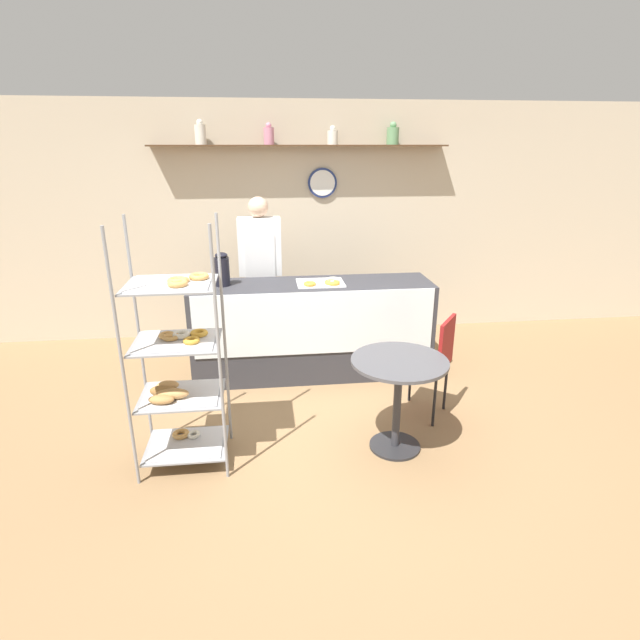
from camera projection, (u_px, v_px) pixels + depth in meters
name	position (u px, v px, depth m)	size (l,w,h in m)	color
ground_plane	(325.00, 425.00, 4.19)	(14.00, 14.00, 0.00)	olive
back_wall	(301.00, 221.00, 5.89)	(10.00, 0.30, 2.70)	beige
display_counter	(312.00, 329.00, 5.00)	(2.35, 0.62, 0.95)	#333338
pastry_rack	(178.00, 365.00, 3.48)	(0.63, 0.52, 1.78)	gray
person_worker	(261.00, 271.00, 5.33)	(0.45, 0.23, 1.72)	#282833
cafe_table	(398.00, 382.00, 3.70)	(0.72, 0.72, 0.74)	#262628
cafe_chair	(434.00, 356.00, 4.16)	(0.53, 0.53, 0.90)	black
coffee_carafe	(222.00, 270.00, 4.71)	(0.14, 0.14, 0.32)	black
donut_tray_counter	(325.00, 282.00, 4.80)	(0.45, 0.34, 0.05)	white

